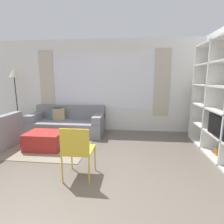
{
  "coord_description": "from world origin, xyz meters",
  "views": [
    {
      "loc": [
        0.84,
        -1.96,
        1.57
      ],
      "look_at": [
        0.44,
        1.8,
        0.85
      ],
      "focal_mm": 28.0,
      "sensor_mm": 36.0,
      "label": 1
    }
  ],
  "objects_px": {
    "couch_main": "(67,124)",
    "folding_chair": "(77,148)",
    "floor_lamp": "(14,78)",
    "ottoman": "(45,140)"
  },
  "relations": [
    {
      "from": "folding_chair",
      "to": "couch_main",
      "type": "bearing_deg",
      "value": -66.05
    },
    {
      "from": "folding_chair",
      "to": "ottoman",
      "type": "bearing_deg",
      "value": -45.24
    },
    {
      "from": "couch_main",
      "to": "folding_chair",
      "type": "bearing_deg",
      "value": -66.05
    },
    {
      "from": "floor_lamp",
      "to": "folding_chair",
      "type": "relative_size",
      "value": 2.16
    },
    {
      "from": "couch_main",
      "to": "floor_lamp",
      "type": "height_order",
      "value": "floor_lamp"
    },
    {
      "from": "floor_lamp",
      "to": "folding_chair",
      "type": "xyz_separation_m",
      "value": [
        2.65,
        -2.48,
        -1.06
      ]
    },
    {
      "from": "couch_main",
      "to": "folding_chair",
      "type": "relative_size",
      "value": 2.43
    },
    {
      "from": "floor_lamp",
      "to": "ottoman",
      "type": "bearing_deg",
      "value": -41.42
    },
    {
      "from": "ottoman",
      "to": "folding_chair",
      "type": "height_order",
      "value": "folding_chair"
    },
    {
      "from": "ottoman",
      "to": "folding_chair",
      "type": "relative_size",
      "value": 0.92
    }
  ]
}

